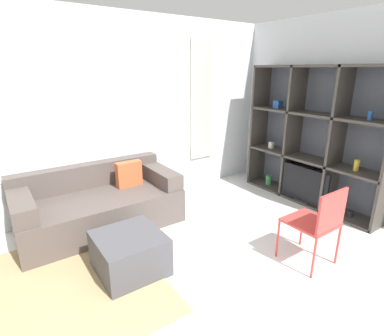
{
  "coord_description": "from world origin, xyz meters",
  "views": [
    {
      "loc": [
        -1.21,
        -1.16,
        1.96
      ],
      "look_at": [
        0.68,
        1.59,
        0.85
      ],
      "focal_mm": 28.0,
      "sensor_mm": 36.0,
      "label": 1
    }
  ],
  "objects_px": {
    "ottoman": "(130,253)",
    "folding_chair": "(318,220)",
    "couch_main": "(100,205)",
    "shelving_unit": "(315,140)"
  },
  "relations": [
    {
      "from": "shelving_unit",
      "to": "couch_main",
      "type": "distance_m",
      "value": 3.18
    },
    {
      "from": "shelving_unit",
      "to": "folding_chair",
      "type": "height_order",
      "value": "shelving_unit"
    },
    {
      "from": "couch_main",
      "to": "ottoman",
      "type": "distance_m",
      "value": 1.09
    },
    {
      "from": "shelving_unit",
      "to": "ottoman",
      "type": "bearing_deg",
      "value": -179.19
    },
    {
      "from": "ottoman",
      "to": "folding_chair",
      "type": "height_order",
      "value": "folding_chair"
    },
    {
      "from": "shelving_unit",
      "to": "folding_chair",
      "type": "bearing_deg",
      "value": -142.88
    },
    {
      "from": "shelving_unit",
      "to": "folding_chair",
      "type": "xyz_separation_m",
      "value": [
        -1.37,
        -1.04,
        -0.45
      ]
    },
    {
      "from": "couch_main",
      "to": "folding_chair",
      "type": "height_order",
      "value": "folding_chair"
    },
    {
      "from": "couch_main",
      "to": "shelving_unit",
      "type": "bearing_deg",
      "value": -19.55
    },
    {
      "from": "ottoman",
      "to": "couch_main",
      "type": "bearing_deg",
      "value": 86.6
    }
  ]
}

